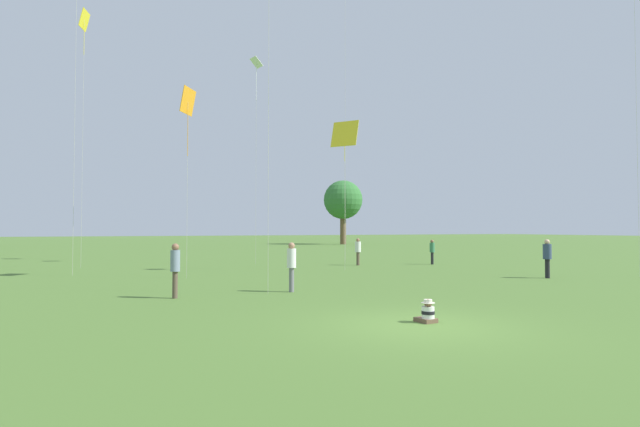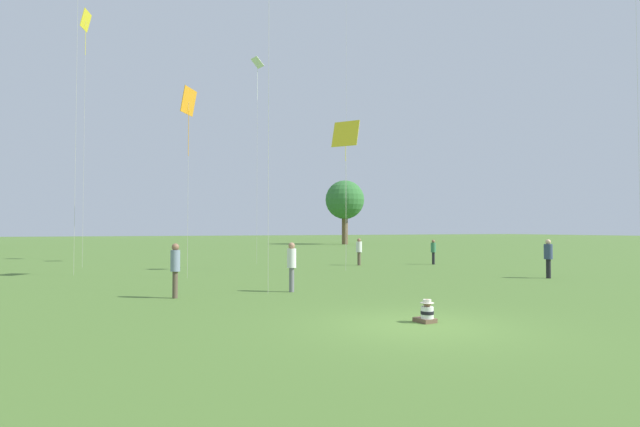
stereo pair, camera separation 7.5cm
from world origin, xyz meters
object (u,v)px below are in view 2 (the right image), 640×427
at_px(seated_toddler, 427,313).
at_px(kite_2, 345,135).
at_px(person_standing_6, 548,255).
at_px(person_standing_2, 292,262).
at_px(person_standing_0, 359,249).
at_px(person_standing_5, 433,250).
at_px(distant_tree_1, 345,200).
at_px(kite_0, 86,29).
at_px(kite_3, 189,105).
at_px(kite_5, 257,75).
at_px(person_standing_1, 175,265).

distance_m(seated_toddler, kite_2, 16.14).
bearing_deg(person_standing_6, person_standing_2, -38.36).
relative_size(person_standing_2, person_standing_6, 1.00).
relative_size(person_standing_0, person_standing_5, 1.07).
bearing_deg(person_standing_5, distant_tree_1, -63.39).
bearing_deg(kite_0, person_standing_5, 137.22).
height_order(seated_toddler, distant_tree_1, distant_tree_1).
distance_m(kite_2, kite_3, 8.31).
bearing_deg(distant_tree_1, kite_0, -135.63).
bearing_deg(seated_toddler, kite_5, 77.29).
bearing_deg(distant_tree_1, kite_2, -116.69).
xyz_separation_m(person_standing_6, distant_tree_1, (13.57, 47.02, 5.22)).
height_order(person_standing_0, person_standing_5, person_standing_0).
distance_m(person_standing_0, person_standing_6, 11.07).
bearing_deg(person_standing_2, person_standing_1, -46.18).
bearing_deg(kite_3, person_standing_5, 179.89).
bearing_deg(person_standing_0, distant_tree_1, 95.38).
relative_size(kite_3, kite_5, 0.65).
relative_size(person_standing_0, person_standing_2, 0.94).
distance_m(person_standing_0, kite_5, 12.78).
relative_size(kite_0, kite_2, 1.84).
distance_m(person_standing_6, distant_tree_1, 49.22).
bearing_deg(kite_5, person_standing_0, -94.27).
height_order(person_standing_1, kite_0, kite_0).
xyz_separation_m(seated_toddler, kite_2, (4.84, 13.75, 6.93)).
bearing_deg(person_standing_2, person_standing_0, -174.28).
relative_size(person_standing_2, kite_5, 0.13).
bearing_deg(person_standing_0, person_standing_5, 16.22).
distance_m(person_standing_2, distant_tree_1, 53.73).
height_order(person_standing_5, kite_5, kite_5).
bearing_deg(seated_toddler, person_standing_0, 59.49).
relative_size(person_standing_0, kite_0, 0.11).
height_order(person_standing_1, kite_2, kite_2).
relative_size(person_standing_1, person_standing_5, 1.14).
bearing_deg(kite_0, person_standing_1, 75.53).
bearing_deg(person_standing_0, kite_0, -166.24).
bearing_deg(person_standing_6, kite_0, -75.87).
relative_size(seated_toddler, person_standing_0, 0.34).
height_order(kite_2, kite_5, kite_5).
bearing_deg(distant_tree_1, seated_toddler, -114.89).
bearing_deg(person_standing_6, person_standing_0, -106.75).
xyz_separation_m(kite_2, kite_5, (-2.81, 6.81, 4.83)).
bearing_deg(kite_5, kite_0, 116.16).
bearing_deg(kite_5, person_standing_1, -174.74).
height_order(seated_toddler, kite_5, kite_5).
relative_size(seated_toddler, kite_5, 0.04).
relative_size(seated_toddler, person_standing_6, 0.32).
height_order(person_standing_6, kite_3, kite_3).
xyz_separation_m(seated_toddler, person_standing_1, (-4.83, 6.63, 0.83)).
bearing_deg(person_standing_2, seated_toddler, 52.17).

